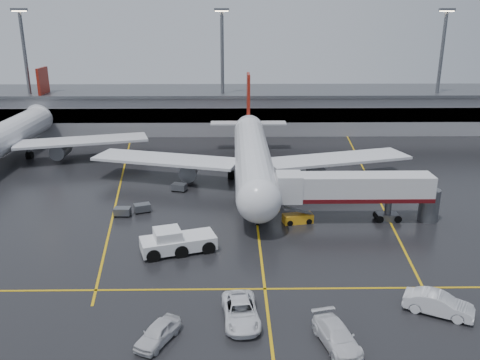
{
  "coord_description": "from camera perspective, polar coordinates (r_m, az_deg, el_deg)",
  "views": [
    {
      "loc": [
        -2.87,
        -62.3,
        23.8
      ],
      "look_at": [
        -2.0,
        -2.0,
        4.0
      ],
      "focal_mm": 37.28,
      "sensor_mm": 36.0,
      "label": 1
    }
  ],
  "objects": [
    {
      "name": "apron_line_stop",
      "position": [
        46.89,
        2.86,
        -12.34
      ],
      "size": [
        60.0,
        0.25,
        0.02
      ],
      "primitive_type": "cube",
      "color": "gold",
      "rests_on": "ground"
    },
    {
      "name": "light_mast_mid",
      "position": [
        104.74,
        -2.04,
        13.06
      ],
      "size": [
        3.0,
        1.2,
        25.45
      ],
      "color": "#595B60",
      "rests_on": "ground"
    },
    {
      "name": "jet_bridge",
      "position": [
        61.5,
        13.09,
        -1.17
      ],
      "size": [
        19.9,
        3.4,
        6.05
      ],
      "color": "silver",
      "rests_on": "ground"
    },
    {
      "name": "baggage_cart_a",
      "position": [
        64.87,
        -11.13,
        -3.12
      ],
      "size": [
        2.33,
        1.93,
        1.12
      ],
      "color": "#595B60",
      "rests_on": "ground"
    },
    {
      "name": "main_airliner",
      "position": [
        74.67,
        1.41,
        2.96
      ],
      "size": [
        48.8,
        45.6,
        14.1
      ],
      "color": "silver",
      "rests_on": "ground"
    },
    {
      "name": "second_airliner",
      "position": [
        94.72,
        -25.29,
        4.49
      ],
      "size": [
        48.8,
        45.6,
        14.1
      ],
      "color": "silver",
      "rests_on": "ground"
    },
    {
      "name": "service_van_d",
      "position": [
        40.36,
        -9.39,
        -16.89
      ],
      "size": [
        3.63,
        4.89,
        1.55
      ],
      "primitive_type": "imported",
      "rotation": [
        0.0,
        0.0,
        -0.45
      ],
      "color": "silver",
      "rests_on": "ground"
    },
    {
      "name": "pushback_tractor",
      "position": [
        53.51,
        -7.32,
        -7.07
      ],
      "size": [
        8.4,
        5.41,
        2.79
      ],
      "color": "silver",
      "rests_on": "ground"
    },
    {
      "name": "apron_line_left",
      "position": [
        78.02,
        -13.47,
        -0.09
      ],
      "size": [
        9.99,
        69.35,
        0.02
      ],
      "primitive_type": "cube",
      "rotation": [
        0.0,
        0.0,
        0.14
      ],
      "color": "gold",
      "rests_on": "ground"
    },
    {
      "name": "baggage_cart_c",
      "position": [
        71.81,
        -6.97,
        -0.79
      ],
      "size": [
        2.29,
        1.81,
        1.12
      ],
      "color": "#595B60",
      "rests_on": "ground"
    },
    {
      "name": "light_mast_right",
      "position": [
        113.15,
        21.96,
        12.17
      ],
      "size": [
        3.0,
        1.2,
        25.45
      ],
      "color": "#595B60",
      "rests_on": "ground"
    },
    {
      "name": "service_van_c",
      "position": [
        46.07,
        21.77,
        -13.03
      ],
      "size": [
        5.9,
        4.38,
        1.86
      ],
      "primitive_type": "imported",
      "rotation": [
        0.0,
        0.0,
        1.08
      ],
      "color": "silver",
      "rests_on": "ground"
    },
    {
      "name": "apron_line_right",
      "position": [
        78.92,
        14.55,
        0.03
      ],
      "size": [
        7.57,
        69.64,
        0.02
      ],
      "primitive_type": "cube",
      "rotation": [
        0.0,
        0.0,
        -0.1
      ],
      "color": "gold",
      "rests_on": "ground"
    },
    {
      "name": "terminal",
      "position": [
        111.98,
        0.66,
        8.16
      ],
      "size": [
        122.0,
        19.0,
        8.6
      ],
      "color": "gray",
      "rests_on": "ground"
    },
    {
      "name": "service_van_b",
      "position": [
        40.16,
        11.01,
        -17.11
      ],
      "size": [
        3.56,
        6.02,
        1.64
      ],
      "primitive_type": "imported",
      "rotation": [
        0.0,
        0.0,
        0.24
      ],
      "color": "silver",
      "rests_on": "ground"
    },
    {
      "name": "service_van_a",
      "position": [
        42.14,
        0.09,
        -14.83
      ],
      "size": [
        3.34,
        6.3,
        1.69
      ],
      "primitive_type": "imported",
      "rotation": [
        0.0,
        0.0,
        0.09
      ],
      "color": "white",
      "rests_on": "ground"
    },
    {
      "name": "baggage_cart_b",
      "position": [
        64.17,
        -13.32,
        -3.51
      ],
      "size": [
        2.04,
        1.35,
        1.12
      ],
      "color": "#595B60",
      "rests_on": "ground"
    },
    {
      "name": "light_mast_left",
      "position": [
        112.88,
        -23.28,
        12.01
      ],
      "size": [
        3.0,
        1.2,
        25.45
      ],
      "color": "#595B60",
      "rests_on": "ground"
    },
    {
      "name": "belt_loader",
      "position": [
        60.96,
        6.62,
        -4.36
      ],
      "size": [
        3.83,
        2.28,
        2.28
      ],
      "color": "orange",
      "rests_on": "ground"
    },
    {
      "name": "ground",
      "position": [
        66.75,
        1.69,
        -2.72
      ],
      "size": [
        220.0,
        220.0,
        0.0
      ],
      "primitive_type": "plane",
      "color": "black",
      "rests_on": "ground"
    },
    {
      "name": "apron_line_centre",
      "position": [
        66.75,
        1.69,
        -2.71
      ],
      "size": [
        0.25,
        90.0,
        0.02
      ],
      "primitive_type": "cube",
      "color": "gold",
      "rests_on": "ground"
    }
  ]
}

